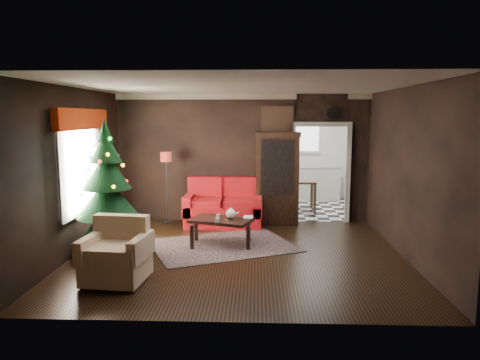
{
  "coord_description": "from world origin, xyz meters",
  "views": [
    {
      "loc": [
        0.31,
        -7.29,
        2.31
      ],
      "look_at": [
        0.0,
        0.9,
        1.15
      ],
      "focal_mm": 33.51,
      "sensor_mm": 36.0,
      "label": 1
    }
  ],
  "objects_px": {
    "curio_cabinet": "(277,180)",
    "kitchen_table": "(301,195)",
    "coffee_table": "(221,232)",
    "armchair": "(116,250)",
    "teapot": "(231,214)",
    "floor_lamp": "(167,188)",
    "christmas_tree": "(107,194)",
    "wall_clock": "(334,113)",
    "loveseat": "(223,203)"
  },
  "relations": [
    {
      "from": "curio_cabinet",
      "to": "coffee_table",
      "type": "relative_size",
      "value": 1.78
    },
    {
      "from": "wall_clock",
      "to": "curio_cabinet",
      "type": "bearing_deg",
      "value": -171.47
    },
    {
      "from": "coffee_table",
      "to": "christmas_tree",
      "type": "bearing_deg",
      "value": -160.3
    },
    {
      "from": "floor_lamp",
      "to": "curio_cabinet",
      "type": "bearing_deg",
      "value": 7.39
    },
    {
      "from": "christmas_tree",
      "to": "curio_cabinet",
      "type": "bearing_deg",
      "value": 39.15
    },
    {
      "from": "floor_lamp",
      "to": "kitchen_table",
      "type": "relative_size",
      "value": 2.0
    },
    {
      "from": "curio_cabinet",
      "to": "wall_clock",
      "type": "relative_size",
      "value": 5.94
    },
    {
      "from": "coffee_table",
      "to": "teapot",
      "type": "xyz_separation_m",
      "value": [
        0.17,
        0.01,
        0.33
      ]
    },
    {
      "from": "christmas_tree",
      "to": "coffee_table",
      "type": "bearing_deg",
      "value": 19.7
    },
    {
      "from": "curio_cabinet",
      "to": "kitchen_table",
      "type": "xyz_separation_m",
      "value": [
        0.65,
        1.43,
        -0.57
      ]
    },
    {
      "from": "armchair",
      "to": "wall_clock",
      "type": "xyz_separation_m",
      "value": [
        3.61,
        3.74,
        1.92
      ]
    },
    {
      "from": "teapot",
      "to": "kitchen_table",
      "type": "xyz_separation_m",
      "value": [
        1.55,
        3.13,
        -0.21
      ]
    },
    {
      "from": "loveseat",
      "to": "christmas_tree",
      "type": "relative_size",
      "value": 0.74
    },
    {
      "from": "wall_clock",
      "to": "teapot",
      "type": "bearing_deg",
      "value": -138.18
    },
    {
      "from": "armchair",
      "to": "kitchen_table",
      "type": "bearing_deg",
      "value": 64.1
    },
    {
      "from": "floor_lamp",
      "to": "wall_clock",
      "type": "distance_m",
      "value": 3.9
    },
    {
      "from": "christmas_tree",
      "to": "coffee_table",
      "type": "relative_size",
      "value": 2.17
    },
    {
      "from": "floor_lamp",
      "to": "armchair",
      "type": "xyz_separation_m",
      "value": [
        -0.07,
        -3.26,
        -0.37
      ]
    },
    {
      "from": "curio_cabinet",
      "to": "armchair",
      "type": "distance_m",
      "value": 4.33
    },
    {
      "from": "floor_lamp",
      "to": "coffee_table",
      "type": "relative_size",
      "value": 1.41
    },
    {
      "from": "loveseat",
      "to": "christmas_tree",
      "type": "xyz_separation_m",
      "value": [
        -1.76,
        -2.15,
        0.55
      ]
    },
    {
      "from": "armchair",
      "to": "coffee_table",
      "type": "relative_size",
      "value": 0.81
    },
    {
      "from": "loveseat",
      "to": "kitchen_table",
      "type": "height_order",
      "value": "loveseat"
    },
    {
      "from": "armchair",
      "to": "kitchen_table",
      "type": "relative_size",
      "value": 1.16
    },
    {
      "from": "curio_cabinet",
      "to": "christmas_tree",
      "type": "distance_m",
      "value": 3.75
    },
    {
      "from": "wall_clock",
      "to": "coffee_table",
      "type": "bearing_deg",
      "value": -140.28
    },
    {
      "from": "christmas_tree",
      "to": "coffee_table",
      "type": "xyz_separation_m",
      "value": [
        1.83,
        0.66,
        -0.8
      ]
    },
    {
      "from": "loveseat",
      "to": "wall_clock",
      "type": "xyz_separation_m",
      "value": [
        2.35,
        0.4,
        1.88
      ]
    },
    {
      "from": "kitchen_table",
      "to": "floor_lamp",
      "type": "bearing_deg",
      "value": -149.91
    },
    {
      "from": "floor_lamp",
      "to": "coffee_table",
      "type": "height_order",
      "value": "floor_lamp"
    },
    {
      "from": "curio_cabinet",
      "to": "christmas_tree",
      "type": "relative_size",
      "value": 0.82
    },
    {
      "from": "curio_cabinet",
      "to": "wall_clock",
      "type": "height_order",
      "value": "wall_clock"
    },
    {
      "from": "coffee_table",
      "to": "wall_clock",
      "type": "distance_m",
      "value": 3.64
    },
    {
      "from": "floor_lamp",
      "to": "coffee_table",
      "type": "distance_m",
      "value": 1.98
    },
    {
      "from": "christmas_tree",
      "to": "teapot",
      "type": "distance_m",
      "value": 2.16
    },
    {
      "from": "armchair",
      "to": "kitchen_table",
      "type": "distance_m",
      "value": 5.85
    },
    {
      "from": "armchair",
      "to": "coffee_table",
      "type": "bearing_deg",
      "value": 59.82
    },
    {
      "from": "christmas_tree",
      "to": "armchair",
      "type": "xyz_separation_m",
      "value": [
        0.5,
        -1.19,
        -0.59
      ]
    },
    {
      "from": "coffee_table",
      "to": "kitchen_table",
      "type": "bearing_deg",
      "value": 61.21
    },
    {
      "from": "christmas_tree",
      "to": "teapot",
      "type": "height_order",
      "value": "christmas_tree"
    },
    {
      "from": "floor_lamp",
      "to": "armchair",
      "type": "height_order",
      "value": "floor_lamp"
    },
    {
      "from": "loveseat",
      "to": "coffee_table",
      "type": "distance_m",
      "value": 1.51
    },
    {
      "from": "teapot",
      "to": "wall_clock",
      "type": "xyz_separation_m",
      "value": [
        2.1,
        1.88,
        1.79
      ]
    },
    {
      "from": "teapot",
      "to": "kitchen_table",
      "type": "height_order",
      "value": "kitchen_table"
    },
    {
      "from": "kitchen_table",
      "to": "armchair",
      "type": "bearing_deg",
      "value": -121.51
    },
    {
      "from": "armchair",
      "to": "teapot",
      "type": "xyz_separation_m",
      "value": [
        1.51,
        1.86,
        0.13
      ]
    },
    {
      "from": "coffee_table",
      "to": "armchair",
      "type": "bearing_deg",
      "value": -125.79
    },
    {
      "from": "curio_cabinet",
      "to": "teapot",
      "type": "bearing_deg",
      "value": -117.95
    },
    {
      "from": "floor_lamp",
      "to": "christmas_tree",
      "type": "height_order",
      "value": "christmas_tree"
    },
    {
      "from": "floor_lamp",
      "to": "kitchen_table",
      "type": "height_order",
      "value": "floor_lamp"
    }
  ]
}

